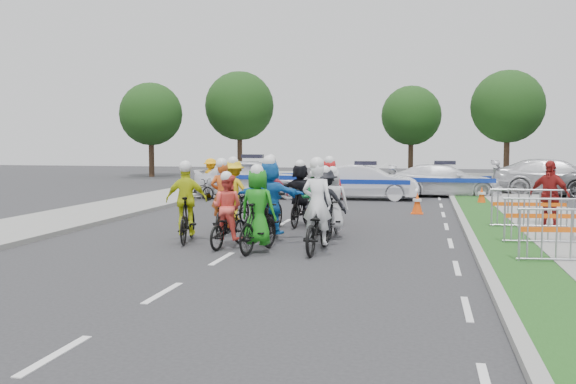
% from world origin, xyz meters
% --- Properties ---
extents(ground, '(90.00, 90.00, 0.00)m').
position_xyz_m(ground, '(0.00, 0.00, 0.00)').
color(ground, '#28282B').
rests_on(ground, ground).
extents(curb_right, '(0.20, 60.00, 0.12)m').
position_xyz_m(curb_right, '(5.10, 5.00, 0.06)').
color(curb_right, gray).
rests_on(curb_right, ground).
extents(grass_strip, '(1.20, 60.00, 0.11)m').
position_xyz_m(grass_strip, '(5.80, 5.00, 0.06)').
color(grass_strip, '#1B4415').
rests_on(grass_strip, ground).
extents(sidewalk_right, '(2.40, 60.00, 0.13)m').
position_xyz_m(sidewalk_right, '(7.60, 5.00, 0.07)').
color(sidewalk_right, gray).
rests_on(sidewalk_right, ground).
extents(sidewalk_left, '(3.00, 60.00, 0.13)m').
position_xyz_m(sidewalk_left, '(-6.50, 5.00, 0.07)').
color(sidewalk_left, gray).
rests_on(sidewalk_left, ground).
extents(rider_0, '(0.82, 2.05, 2.05)m').
position_xyz_m(rider_0, '(1.75, 1.20, 0.67)').
color(rider_0, black).
rests_on(rider_0, ground).
extents(rider_1, '(0.88, 1.87, 1.90)m').
position_xyz_m(rider_1, '(0.52, 0.91, 0.74)').
color(rider_1, black).
rests_on(rider_1, ground).
extents(rider_2, '(0.86, 1.76, 1.72)m').
position_xyz_m(rider_2, '(-0.32, 1.41, 0.64)').
color(rider_2, black).
rests_on(rider_2, ground).
extents(rider_3, '(1.03, 1.90, 1.93)m').
position_xyz_m(rider_3, '(-1.46, 1.88, 0.74)').
color(rider_3, black).
rests_on(rider_3, ground).
extents(rider_4, '(1.04, 1.82, 1.81)m').
position_xyz_m(rider_4, '(1.70, 2.65, 0.70)').
color(rider_4, black).
rests_on(rider_4, ground).
extents(rider_5, '(1.64, 1.96, 2.05)m').
position_xyz_m(rider_5, '(0.39, 2.51, 0.85)').
color(rider_5, black).
rests_on(rider_5, ground).
extents(rider_6, '(0.91, 1.99, 1.96)m').
position_xyz_m(rider_6, '(-1.03, 3.30, 0.65)').
color(rider_6, black).
rests_on(rider_6, ground).
extents(rider_7, '(0.75, 1.69, 1.77)m').
position_xyz_m(rider_7, '(1.78, 3.42, 0.69)').
color(rider_7, black).
rests_on(rider_7, ground).
extents(rider_8, '(0.73, 1.67, 1.66)m').
position_xyz_m(rider_8, '(1.18, 4.17, 0.62)').
color(rider_8, black).
rests_on(rider_8, ground).
extents(rider_9, '(0.95, 1.78, 1.83)m').
position_xyz_m(rider_9, '(-0.01, 4.38, 0.71)').
color(rider_9, black).
rests_on(rider_9, ground).
extents(rider_10, '(1.16, 1.99, 1.96)m').
position_xyz_m(rider_10, '(-1.20, 4.84, 0.76)').
color(rider_10, black).
rests_on(rider_10, ground).
extents(rider_11, '(1.53, 1.82, 1.87)m').
position_xyz_m(rider_11, '(0.60, 5.25, 0.79)').
color(rider_11, black).
rests_on(rider_11, ground).
extents(rider_12, '(1.07, 2.06, 2.00)m').
position_xyz_m(rider_12, '(-0.38, 5.86, 0.66)').
color(rider_12, black).
rests_on(rider_12, ground).
extents(rider_13, '(0.84, 1.88, 1.96)m').
position_xyz_m(rider_13, '(1.29, 6.13, 0.76)').
color(rider_13, black).
rests_on(rider_13, ground).
extents(police_car_0, '(5.12, 2.62, 1.67)m').
position_xyz_m(police_car_0, '(-3.11, 13.84, 0.83)').
color(police_car_0, white).
rests_on(police_car_0, ground).
extents(police_car_1, '(4.30, 1.52, 1.41)m').
position_xyz_m(police_car_1, '(1.62, 14.02, 0.71)').
color(police_car_1, white).
rests_on(police_car_1, ground).
extents(police_car_2, '(4.81, 2.02, 1.39)m').
position_xyz_m(police_car_2, '(4.83, 16.06, 0.69)').
color(police_car_2, white).
rests_on(police_car_2, ground).
extents(civilian_sedan, '(5.69, 2.68, 1.60)m').
position_xyz_m(civilian_sedan, '(9.61, 17.37, 0.80)').
color(civilian_sedan, silver).
rests_on(civilian_sedan, ground).
extents(spectator_2, '(1.17, 0.99, 1.87)m').
position_xyz_m(spectator_2, '(7.23, 5.80, 0.94)').
color(spectator_2, maroon).
rests_on(spectator_2, ground).
extents(marshal_hiviz, '(1.23, 1.12, 1.65)m').
position_xyz_m(marshal_hiviz, '(-4.88, 13.59, 0.83)').
color(marshal_hiviz, '#FFAB0D').
rests_on(marshal_hiviz, ground).
extents(barrier_0, '(2.05, 0.75, 1.12)m').
position_xyz_m(barrier_0, '(6.70, 0.54, 0.56)').
color(barrier_0, '#A5A8AD').
rests_on(barrier_0, ground).
extents(barrier_1, '(2.04, 0.72, 1.12)m').
position_xyz_m(barrier_1, '(6.70, 2.82, 0.56)').
color(barrier_1, '#A5A8AD').
rests_on(barrier_1, ground).
extents(barrier_2, '(2.02, 0.59, 1.12)m').
position_xyz_m(barrier_2, '(6.70, 5.55, 0.56)').
color(barrier_2, '#A5A8AD').
rests_on(barrier_2, ground).
extents(cone_0, '(0.40, 0.40, 0.70)m').
position_xyz_m(cone_0, '(3.76, 9.11, 0.34)').
color(cone_0, '#F24C0C').
rests_on(cone_0, ground).
extents(cone_1, '(0.40, 0.40, 0.70)m').
position_xyz_m(cone_1, '(6.07, 12.47, 0.34)').
color(cone_1, '#F24C0C').
rests_on(cone_1, ground).
extents(parked_bike, '(1.77, 1.09, 0.88)m').
position_xyz_m(parked_bike, '(-5.03, 12.33, 0.44)').
color(parked_bike, black).
rests_on(parked_bike, ground).
extents(tree_0, '(4.20, 4.20, 6.30)m').
position_xyz_m(tree_0, '(-14.00, 28.00, 4.19)').
color(tree_0, '#382619').
rests_on(tree_0, ground).
extents(tree_1, '(4.55, 4.55, 6.82)m').
position_xyz_m(tree_1, '(9.00, 30.00, 4.54)').
color(tree_1, '#382619').
rests_on(tree_1, ground).
extents(tree_3, '(4.90, 4.90, 7.35)m').
position_xyz_m(tree_3, '(-9.00, 32.00, 4.89)').
color(tree_3, '#382619').
rests_on(tree_3, ground).
extents(tree_4, '(4.20, 4.20, 6.30)m').
position_xyz_m(tree_4, '(3.00, 34.00, 4.19)').
color(tree_4, '#382619').
rests_on(tree_4, ground).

